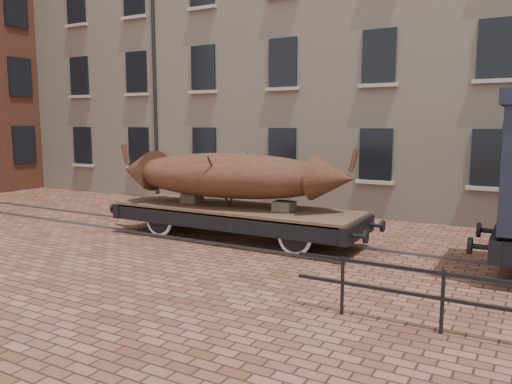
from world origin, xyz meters
The scene contains 5 objects.
ground centered at (0.00, 0.00, 0.00)m, with size 90.00×90.00×0.00m, color brown.
warehouse_cream centered at (3.00, 9.99, 7.00)m, with size 40.00×10.19×14.00m.
rail_track centered at (0.00, 0.00, 0.03)m, with size 30.00×1.52×0.06m.
flatcar_wagon centered at (-1.46, 0.00, 0.74)m, with size 7.88×2.14×1.19m.
iron_boat centered at (-1.68, 0.00, 1.79)m, with size 7.08×2.69×1.68m.
Camera 1 is at (5.71, -11.56, 3.20)m, focal length 35.00 mm.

